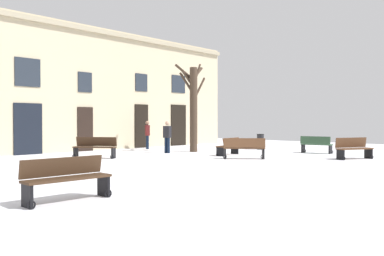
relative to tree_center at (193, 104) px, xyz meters
The scene contains 12 objects.
ground_plane 6.74m from the tree_center, 124.23° to the right, with size 35.23×35.23×0.00m, color white.
building_facade 5.97m from the tree_center, 126.57° to the left, with size 22.02×0.60×6.82m.
tree_center is the anchor object (origin of this frame).
litter_bin 4.67m from the tree_center, 23.12° to the right, with size 0.42×0.42×0.88m.
bench_near_center_tree 6.02m from the tree_center, behind, with size 1.37×1.86×0.92m.
bench_far_corner 5.14m from the tree_center, 109.47° to the right, with size 1.53×1.63×0.90m.
bench_back_to_back_left 8.26m from the tree_center, 78.33° to the right, with size 1.73×1.13×0.92m.
bench_facing_shops 3.46m from the tree_center, 99.28° to the right, with size 1.70×0.77×0.83m.
bench_near_lamp 13.68m from the tree_center, 147.70° to the right, with size 1.82×0.53×0.88m.
bench_by_litter_bin 6.61m from the tree_center, 56.23° to the right, with size 0.68×1.58×0.86m.
person_crossing_plaza 3.74m from the tree_center, 95.16° to the left, with size 0.38×0.44×1.63m.
person_strolling 2.29m from the tree_center, 168.35° to the left, with size 0.27×0.41×1.62m.
Camera 1 is at (-12.07, -9.43, 1.60)m, focal length 37.86 mm.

